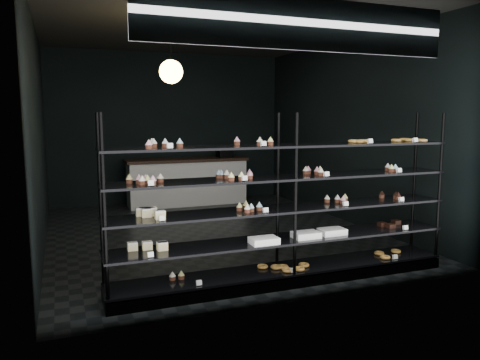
# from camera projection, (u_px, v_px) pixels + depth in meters

# --- Properties ---
(room) EXTENTS (5.01, 6.01, 3.20)m
(room) POSITION_uv_depth(u_px,v_px,m) (211.00, 133.00, 7.34)
(room) COLOR black
(room) RESTS_ON ground
(display_shelf) EXTENTS (4.00, 0.50, 1.91)m
(display_shelf) POSITION_uv_depth(u_px,v_px,m) (284.00, 228.00, 5.23)
(display_shelf) COLOR black
(display_shelf) RESTS_ON room
(signage) EXTENTS (3.30, 0.05, 0.50)m
(signage) POSITION_uv_depth(u_px,v_px,m) (303.00, 24.00, 4.48)
(signage) COLOR #0C143E
(signage) RESTS_ON room
(pendant_lamp) EXTENTS (0.31, 0.31, 0.88)m
(pendant_lamp) POSITION_uv_depth(u_px,v_px,m) (171.00, 72.00, 6.15)
(pendant_lamp) COLOR black
(pendant_lamp) RESTS_ON room
(service_counter) EXTENTS (2.56, 0.65, 1.23)m
(service_counter) POSITION_uv_depth(u_px,v_px,m) (188.00, 181.00, 9.90)
(service_counter) COLOR silver
(service_counter) RESTS_ON room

